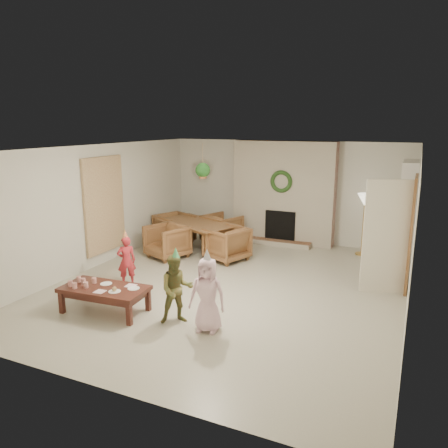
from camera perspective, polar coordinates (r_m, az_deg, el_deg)
The scene contains 56 objects.
floor at distance 8.05m, azimuth 0.79°, elevation -8.10°, with size 7.00×7.00×0.00m, color #B7B29E.
ceiling at distance 7.51m, azimuth 0.85°, elevation 9.97°, with size 7.00×7.00×0.00m, color white.
wall_back at distance 10.93m, azimuth 8.15°, elevation 4.27°, with size 7.00×7.00×0.00m, color silver.
wall_front at distance 4.81m, azimuth -16.16°, elevation -7.73°, with size 7.00×7.00×0.00m, color silver.
wall_left at distance 9.27m, azimuth -16.48°, elevation 2.25°, with size 7.00×7.00×0.00m, color silver.
wall_right at distance 7.08m, azimuth 23.69°, elevation -1.60°, with size 7.00×7.00×0.00m, color silver.
fireplace_mass at distance 10.74m, azimuth 7.85°, elevation 4.12°, with size 2.50×0.40×2.50m, color #551619.
fireplace_hearth at distance 10.67m, azimuth 7.11°, elevation -2.47°, with size 1.60×0.30×0.12m, color #5B2E19.
fireplace_firebox at distance 10.73m, azimuth 7.44°, elevation -0.24°, with size 0.75×0.12×0.75m, color black.
fireplace_wreath at distance 10.48m, azimuth 7.54°, elevation 5.56°, with size 0.54×0.54×0.10m, color #1E4118.
floor_lamp_base at distance 10.35m, azimuth 17.59°, elevation -3.75°, with size 0.26×0.26×0.03m, color gold.
floor_lamp_post at distance 10.19m, azimuth 17.84°, elevation -0.32°, with size 0.03×0.03×1.26m, color gold.
floor_lamp_shade at distance 10.08m, azimuth 18.08°, elevation 3.03°, with size 0.34×0.34×0.28m, color beige.
bookshelf_carcass at distance 9.36m, azimuth 22.90°, elevation 0.92°, with size 0.30×1.00×2.20m, color white.
bookshelf_shelf_a at distance 9.51m, azimuth 22.43°, elevation -2.90°, with size 0.30×0.92×0.03m, color white.
bookshelf_shelf_b at distance 9.42m, azimuth 22.64°, elevation -0.55°, with size 0.30×0.92×0.03m, color white.
bookshelf_shelf_c at distance 9.34m, azimuth 22.86°, elevation 1.83°, with size 0.30×0.92×0.03m, color white.
bookshelf_shelf_d at distance 9.27m, azimuth 23.08°, elevation 4.25°, with size 0.30×0.92×0.03m, color white.
books_row_lower at distance 9.33m, azimuth 22.34°, elevation -2.29°, with size 0.20×0.40×0.24m, color maroon.
books_row_mid at distance 9.44m, azimuth 22.61°, elevation 0.35°, with size 0.20×0.44×0.24m, color #285396.
books_row_upper at distance 9.22m, azimuth 22.78°, elevation 2.52°, with size 0.20×0.36×0.22m, color #C28A29.
door_frame at distance 8.31m, azimuth 23.43°, elevation -1.16°, with size 0.05×0.86×2.04m, color brown.
door_leaf at distance 7.95m, azimuth 20.62°, elevation -1.67°, with size 0.05×0.80×2.00m, color beige.
curtain_panel at distance 9.39m, azimuth -15.50°, elevation 2.46°, with size 0.06×1.20×2.00m, color beige.
dining_table at distance 10.14m, azimuth -3.70°, elevation -1.62°, with size 1.89×1.06×0.67m, color brown.
dining_chair_near at distance 9.64m, azimuth -7.51°, elevation -2.28°, with size 0.79×0.81×0.74m, color brown.
dining_chair_far at distance 10.67m, azimuth -0.26°, elevation -0.65°, with size 0.79×0.81×0.74m, color brown.
dining_chair_left at distance 10.77m, azimuth -6.54°, elevation -0.61°, with size 0.79×0.81×0.74m, color brown.
dining_chair_right at distance 9.38m, azimuth 0.37°, elevation -2.60°, with size 0.79×0.81×0.74m, color brown.
hanging_plant_cord at distance 9.44m, azimuth -2.83°, elevation 8.49°, with size 0.01×0.01×0.70m, color tan.
hanging_plant_pot at distance 9.48m, azimuth -2.80°, elevation 6.38°, with size 0.16×0.16×0.12m, color #9E5832.
hanging_plant_foliage at distance 9.46m, azimuth -2.81°, elevation 7.10°, with size 0.32×0.32×0.32m, color #194A18.
coffee_table_top at distance 7.11m, azimuth -15.48°, elevation -8.24°, with size 1.35×0.67×0.06m, color #4A2118.
coffee_table_apron at distance 7.13m, azimuth -15.45°, elevation -8.79°, with size 1.25×0.57×0.08m, color #4A2118.
coffee_leg_fl at distance 7.35m, azimuth -20.59°, elevation -9.65°, with size 0.07×0.07×0.35m, color #4A2118.
coffee_leg_fr at distance 6.65m, azimuth -12.39°, elevation -11.52°, with size 0.07×0.07×0.35m, color #4A2118.
coffee_leg_bl at distance 7.74m, azimuth -17.93°, elevation -8.28°, with size 0.07×0.07×0.35m, color #4A2118.
coffee_leg_br at distance 7.08m, azimuth -9.97°, elevation -9.84°, with size 0.07×0.07×0.35m, color #4A2118.
cup_a at distance 7.27m, azimuth -19.60°, elevation -7.39°, with size 0.07×0.07×0.09m, color white.
cup_b at distance 7.42m, azimuth -18.58°, elevation -6.89°, with size 0.07×0.07×0.09m, color white.
cup_c at distance 7.16m, azimuth -19.09°, elevation -7.68°, with size 0.07×0.07×0.09m, color white.
cup_d at distance 7.31m, azimuth -18.06°, elevation -7.17°, with size 0.07×0.07×0.09m, color white.
cup_e at distance 7.13m, azimuth -17.75°, elevation -7.66°, with size 0.07×0.07×0.09m, color white.
cup_f at distance 7.28m, azimuth -16.75°, elevation -7.14°, with size 0.07×0.07×0.09m, color white.
plate_a at distance 7.22m, azimuth -15.26°, elevation -7.59°, with size 0.19×0.19×0.01m, color white.
plate_b at distance 6.87m, azimuth -14.23°, elevation -8.60°, with size 0.19×0.19×0.01m, color white.
plate_c at distance 6.93m, azimuth -11.82°, elevation -8.30°, with size 0.19×0.19×0.01m, color white.
food_scoop at distance 6.86m, azimuth -14.25°, elevation -8.28°, with size 0.07×0.07×0.07m, color tan.
napkin_left at distance 6.93m, azimuth -16.05°, elevation -8.55°, with size 0.16×0.16×0.01m, color #F4B4C9.
napkin_right at distance 7.04m, azimuth -12.18°, elevation -7.95°, with size 0.16×0.16×0.01m, color #F4B4C9.
child_red at distance 8.14m, azimuth -12.73°, elevation -4.74°, with size 0.34×0.22×0.92m, color #B3262E.
party_hat_red at distance 8.00m, azimuth -12.91°, elevation -1.33°, with size 0.13×0.13×0.17m, color gold.
child_plaid at distance 6.50m, azimuth -6.26°, elevation -8.54°, with size 0.51×0.40×1.05m, color #8F5C27.
party_hat_plaid at distance 6.32m, azimuth -6.39°, elevation -3.79°, with size 0.12×0.12×0.17m, color #439E5B.
child_pink at distance 6.22m, azimuth -2.21°, elevation -9.31°, with size 0.53×0.35×1.09m, color #FBC8D9.
party_hat_pink at distance 6.02m, azimuth -2.25°, elevation -4.15°, with size 0.14×0.14×0.20m, color #BBBBC3.
Camera 1 is at (2.98, -6.88, 2.93)m, focal length 34.69 mm.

